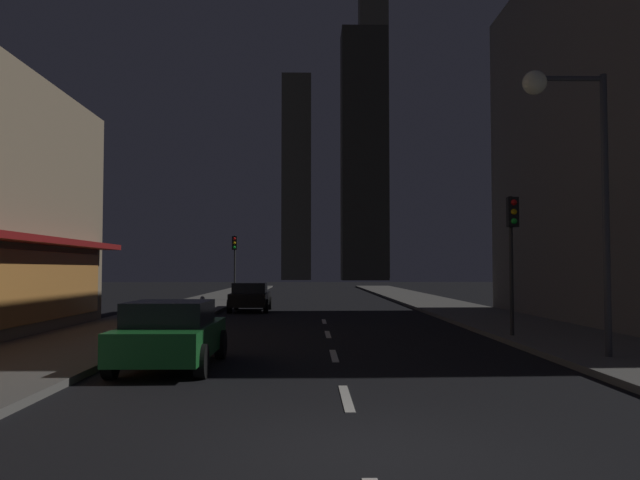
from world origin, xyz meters
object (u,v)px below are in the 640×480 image
fire_hydrant_far_left (202,303)px  traffic_light_far_left (235,253)px  traffic_light_near_right (512,234)px  street_lamp_right (569,142)px  car_parked_far (250,297)px  car_parked_near (171,334)px

fire_hydrant_far_left → traffic_light_far_left: (0.40, 10.20, 2.74)m
traffic_light_near_right → street_lamp_right: bearing=-91.5°
traffic_light_far_left → car_parked_far: bearing=-78.6°
traffic_light_far_left → street_lamp_right: size_ratio=0.64×
car_parked_far → traffic_light_near_right: 16.52m
car_parked_near → fire_hydrant_far_left: bearing=97.3°
traffic_light_far_left → fire_hydrant_far_left: bearing=-92.2°
traffic_light_near_right → car_parked_near: bearing=-150.3°
car_parked_near → fire_hydrant_far_left: 18.15m
car_parked_near → street_lamp_right: size_ratio=0.64×
car_parked_near → car_parked_far: bearing=90.0°
car_parked_near → traffic_light_near_right: (9.10, 5.20, 2.45)m
car_parked_near → traffic_light_far_left: (-1.90, 28.20, 2.45)m
fire_hydrant_far_left → car_parked_near: bearing=-82.7°
traffic_light_far_left → traffic_light_near_right: bearing=-64.4°
car_parked_far → car_parked_near: bearing=-90.0°
car_parked_far → fire_hydrant_far_left: car_parked_far is taller
car_parked_far → traffic_light_far_left: size_ratio=1.01×
fire_hydrant_far_left → street_lamp_right: (11.28, -17.42, 4.61)m
car_parked_near → car_parked_far: size_ratio=1.00×
fire_hydrant_far_left → traffic_light_far_left: traffic_light_far_left is taller
fire_hydrant_far_left → street_lamp_right: street_lamp_right is taller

